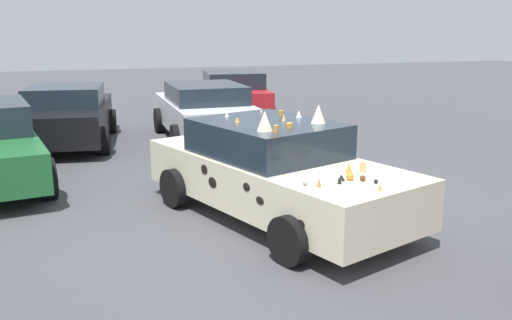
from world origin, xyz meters
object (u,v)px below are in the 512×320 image
Objects in this scene: parked_sedan_row_back_center at (67,115)px; parked_sedan_behind_left at (232,94)px; parked_sedan_behind_right at (205,111)px; art_car_decorated at (274,171)px.

parked_sedan_behind_left reaches higher than parked_sedan_row_back_center.
parked_sedan_row_back_center reaches higher than parked_sedan_behind_right.
parked_sedan_row_back_center is at bearing 81.42° from parked_sedan_behind_right.
parked_sedan_row_back_center is 5.31m from parked_sedan_behind_left.
parked_sedan_behind_left is (8.83, -1.79, 0.02)m from art_car_decorated.
parked_sedan_behind_right is at bearing -91.32° from parked_sedan_row_back_center.
parked_sedan_behind_right is at bearing 159.63° from parked_sedan_behind_left.
parked_sedan_row_back_center is at bearing 124.38° from parked_sedan_behind_left.
parked_sedan_behind_left is at bearing -27.41° from parked_sedan_behind_right.
parked_sedan_row_back_center is (0.46, 3.20, -0.02)m from parked_sedan_behind_right.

